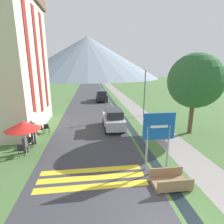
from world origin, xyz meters
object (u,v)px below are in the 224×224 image
parked_car_far (102,96)px  streetlamp (145,88)px  footbridge (170,182)px  cafe_chair_far_right (47,127)px  parked_car_near (113,119)px  hotel_building (7,56)px  cafe_chair_near_right (29,141)px  cafe_chair_far_left (40,129)px  person_seated_far (25,143)px  cafe_chair_near_left (28,141)px  tree_by_path (195,81)px  cafe_umbrella_front_red (23,126)px  cafe_umbrella_middle_white (34,115)px  person_standing_terrace (33,130)px  road_sign (159,133)px  cafe_chair_nearest (22,149)px

parked_car_far → streetlamp: size_ratio=0.75×
footbridge → cafe_chair_far_right: cafe_chair_far_right is taller
parked_car_near → hotel_building: bearing=171.3°
cafe_chair_near_right → cafe_chair_far_left: same height
person_seated_far → cafe_chair_near_left: bearing=96.5°
cafe_chair_near_right → cafe_chair_far_right: bearing=63.6°
tree_by_path → parked_car_near: bearing=163.0°
parked_car_near → cafe_umbrella_front_red: bearing=-145.6°
cafe_chair_far_right → cafe_umbrella_middle_white: bearing=-127.7°
cafe_chair_near_left → tree_by_path: tree_by_path is taller
parked_car_far → cafe_umbrella_front_red: (-6.15, -18.30, 1.07)m
cafe_chair_far_right → person_seated_far: size_ratio=0.70×
streetlamp → person_standing_terrace: bearing=-147.6°
road_sign → hotel_building: bearing=141.3°
cafe_chair_near_right → cafe_umbrella_front_red: (0.11, -1.01, 1.46)m
cafe_chair_far_left → parked_car_far: bearing=76.8°
parked_car_far → cafe_chair_far_right: bearing=-111.5°
cafe_chair_far_right → cafe_umbrella_front_red: size_ratio=0.38×
streetlamp → cafe_chair_near_right: bearing=-145.6°
cafe_chair_far_right → streetlamp: bearing=14.3°
footbridge → person_standing_terrace: (-7.88, 5.74, 0.86)m
cafe_chair_far_left → person_standing_terrace: (0.00, -1.89, 0.57)m
cafe_umbrella_front_red → person_standing_terrace: cafe_umbrella_front_red is taller
tree_by_path → road_sign: bearing=-134.4°
parked_car_far → tree_by_path: size_ratio=0.62×
parked_car_near → person_seated_far: (-6.41, -4.03, -0.24)m
parked_car_far → streetlamp: bearing=-67.3°
parked_car_far → cafe_umbrella_middle_white: bearing=-112.0°
cafe_chair_far_right → person_seated_far: person_seated_far is taller
hotel_building → cafe_chair_near_right: size_ratio=14.13×
cafe_umbrella_middle_white → person_seated_far: 2.73m
road_sign → person_standing_terrace: size_ratio=1.74×
person_standing_terrace → cafe_umbrella_front_red: bearing=-90.2°
cafe_chair_far_left → tree_by_path: 13.33m
person_standing_terrace → person_seated_far: bearing=-95.5°
hotel_building → streetlamp: 13.71m
road_sign → parked_car_far: bearing=94.4°
hotel_building → road_sign: (10.46, -8.37, -4.30)m
footbridge → tree_by_path: bearing=53.5°
cafe_chair_far_right → streetlamp: size_ratio=0.15×
parked_car_far → cafe_umbrella_middle_white: cafe_umbrella_middle_white is taller
footbridge → parked_car_near: bearing=100.7°
road_sign → cafe_umbrella_front_red: 8.21m
parked_car_near → cafe_chair_near_right: parked_car_near is taller
footbridge → cafe_chair_far_left: size_ratio=2.00×
tree_by_path → person_seated_far: bearing=-170.8°
hotel_building → cafe_chair_far_left: hotel_building is taller
cafe_umbrella_middle_white → streetlamp: streetlamp is taller
parked_car_near → cafe_chair_far_left: size_ratio=4.63×
cafe_chair_near_left → cafe_chair_nearest: bearing=-95.3°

